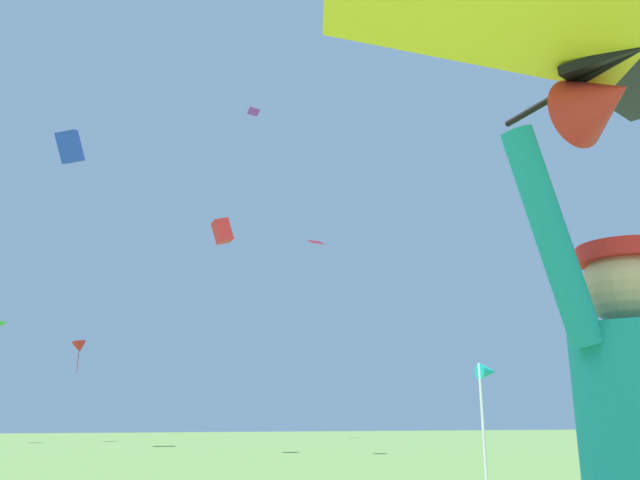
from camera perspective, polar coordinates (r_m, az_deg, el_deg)
name	(u,v)px	position (r m, az deg, el deg)	size (l,w,h in m)	color
held_stunt_kite	(620,40)	(2.26, 25.06, 15.80)	(2.18, 1.24, 0.44)	black
distant_kite_red_high_right	(222,231)	(22.68, -8.66, 0.79)	(0.76, 0.56, 0.94)	red
distant_kite_blue_low_right	(70,147)	(29.65, -21.30, 7.70)	(1.31, 1.37, 1.69)	blue
distant_kite_purple_overhead_distant	(254,111)	(40.38, -5.91, 11.29)	(0.94, 0.92, 0.32)	purple
distant_kite_magenta_high_left	(316,241)	(21.60, -0.33, -0.13)	(0.54, 0.53, 0.21)	#DB2393
distant_kite_red_mid_left	(79,347)	(36.34, -20.58, -8.88)	(1.09, 1.07, 1.67)	red
marker_flag	(487,381)	(9.72, 14.60, -12.00)	(0.30, 0.24, 1.91)	silver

